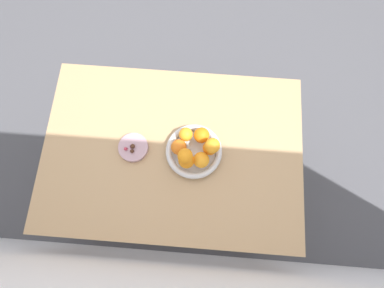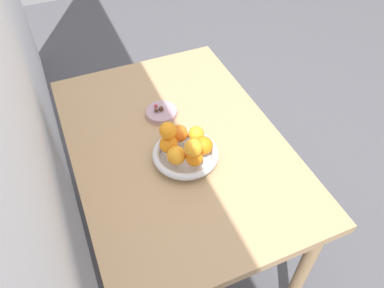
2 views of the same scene
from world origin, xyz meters
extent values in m
plane|color=#4C4C51|center=(0.00, 0.00, 0.00)|extent=(6.00, 6.00, 0.00)
cube|color=tan|center=(0.00, 0.00, 0.72)|extent=(1.10, 0.76, 0.04)
cylinder|color=tan|center=(-0.49, -0.32, 0.35)|extent=(0.05, 0.05, 0.70)
cylinder|color=tan|center=(0.49, -0.32, 0.35)|extent=(0.05, 0.05, 0.70)
cylinder|color=tan|center=(0.49, 0.32, 0.35)|extent=(0.05, 0.05, 0.70)
cylinder|color=silver|center=(-0.09, 0.00, 0.75)|extent=(0.19, 0.19, 0.01)
torus|color=silver|center=(-0.09, 0.00, 0.77)|extent=(0.23, 0.23, 0.03)
cylinder|color=#B28C99|center=(0.16, 0.00, 0.75)|extent=(0.12, 0.12, 0.02)
sphere|color=orange|center=(-0.15, -0.01, 0.81)|extent=(0.06, 0.06, 0.06)
sphere|color=orange|center=(-0.12, -0.06, 0.81)|extent=(0.06, 0.06, 0.06)
sphere|color=orange|center=(-0.05, -0.06, 0.81)|extent=(0.06, 0.06, 0.06)
sphere|color=orange|center=(-0.03, 0.00, 0.81)|extent=(0.06, 0.06, 0.06)
sphere|color=orange|center=(-0.07, 0.05, 0.81)|extent=(0.06, 0.06, 0.06)
sphere|color=orange|center=(-0.12, 0.05, 0.81)|extent=(0.06, 0.06, 0.06)
sphere|color=orange|center=(-0.06, 0.05, 0.87)|extent=(0.06, 0.06, 0.06)
sphere|color=orange|center=(-0.16, 0.00, 0.87)|extent=(0.06, 0.06, 0.06)
sphere|color=#472819|center=(0.17, 0.00, 0.77)|extent=(0.01, 0.01, 0.01)
sphere|color=gold|center=(0.16, 0.00, 0.77)|extent=(0.01, 0.01, 0.01)
sphere|color=#472819|center=(0.16, 0.02, 0.77)|extent=(0.02, 0.02, 0.02)
sphere|color=#C6384C|center=(0.19, 0.01, 0.77)|extent=(0.01, 0.01, 0.01)
sphere|color=#472819|center=(0.16, 0.00, 0.77)|extent=(0.02, 0.02, 0.02)
sphere|color=#8C4C99|center=(0.17, 0.00, 0.77)|extent=(0.01, 0.01, 0.01)
camera|label=1|loc=(-0.11, 0.32, 1.96)|focal=28.00mm
camera|label=2|loc=(-0.91, 0.32, 1.74)|focal=35.00mm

